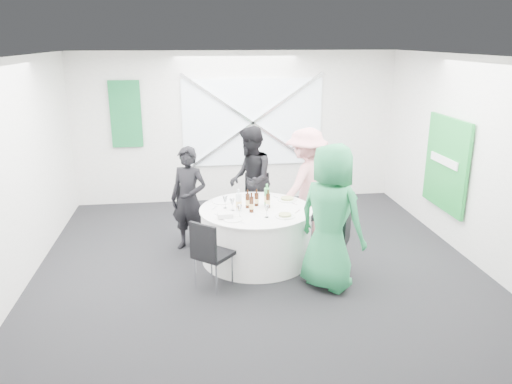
{
  "coord_description": "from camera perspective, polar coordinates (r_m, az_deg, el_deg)",
  "views": [
    {
      "loc": [
        -0.85,
        -6.25,
        3.02
      ],
      "look_at": [
        0.0,
        0.2,
        1.0
      ],
      "focal_mm": 35.0,
      "sensor_mm": 36.0,
      "label": 1
    }
  ],
  "objects": [
    {
      "name": "floor",
      "position": [
        6.99,
        0.22,
        -8.34
      ],
      "size": [
        6.0,
        6.0,
        0.0
      ],
      "primitive_type": "plane",
      "color": "black",
      "rests_on": "ground"
    },
    {
      "name": "ceiling",
      "position": [
        6.31,
        0.25,
        15.26
      ],
      "size": [
        6.0,
        6.0,
        0.0
      ],
      "primitive_type": "plane",
      "rotation": [
        3.14,
        0.0,
        0.0
      ],
      "color": "silver",
      "rests_on": "wall_back"
    },
    {
      "name": "wall_back",
      "position": [
        9.42,
        -2.24,
        7.35
      ],
      "size": [
        6.0,
        0.0,
        6.0
      ],
      "primitive_type": "plane",
      "rotation": [
        1.57,
        0.0,
        0.0
      ],
      "color": "silver",
      "rests_on": "floor"
    },
    {
      "name": "wall_front",
      "position": [
        3.73,
        6.52,
        -8.63
      ],
      "size": [
        6.0,
        0.0,
        6.0
      ],
      "primitive_type": "plane",
      "rotation": [
        -1.57,
        0.0,
        0.0
      ],
      "color": "silver",
      "rests_on": "floor"
    },
    {
      "name": "wall_left",
      "position": [
        6.8,
        -25.7,
        1.74
      ],
      "size": [
        0.0,
        6.0,
        6.0
      ],
      "primitive_type": "plane",
      "rotation": [
        1.57,
        0.0,
        1.57
      ],
      "color": "silver",
      "rests_on": "floor"
    },
    {
      "name": "wall_right",
      "position": [
        7.51,
        23.58,
        3.35
      ],
      "size": [
        0.0,
        6.0,
        6.0
      ],
      "primitive_type": "plane",
      "rotation": [
        1.57,
        0.0,
        -1.57
      ],
      "color": "silver",
      "rests_on": "floor"
    },
    {
      "name": "window_panel",
      "position": [
        9.4,
        -0.39,
        7.95
      ],
      "size": [
        2.6,
        0.03,
        1.6
      ],
      "primitive_type": "cube",
      "color": "silver",
      "rests_on": "wall_back"
    },
    {
      "name": "window_brace_a",
      "position": [
        9.36,
        -0.36,
        7.91
      ],
      "size": [
        2.63,
        0.05,
        1.84
      ],
      "primitive_type": "cube",
      "rotation": [
        0.0,
        0.97,
        0.0
      ],
      "color": "silver",
      "rests_on": "window_panel"
    },
    {
      "name": "window_brace_b",
      "position": [
        9.36,
        -0.36,
        7.91
      ],
      "size": [
        2.63,
        0.05,
        1.84
      ],
      "primitive_type": "cube",
      "rotation": [
        0.0,
        -0.97,
        0.0
      ],
      "color": "silver",
      "rests_on": "window_panel"
    },
    {
      "name": "green_banner",
      "position": [
        9.36,
        -14.66,
        8.6
      ],
      "size": [
        0.55,
        0.04,
        1.2
      ],
      "primitive_type": "cube",
      "color": "#146638",
      "rests_on": "wall_back"
    },
    {
      "name": "green_sign",
      "position": [
        8.03,
        20.91,
        3.02
      ],
      "size": [
        0.05,
        1.2,
        1.4
      ],
      "primitive_type": "cube",
      "color": "#198B32",
      "rests_on": "wall_right"
    },
    {
      "name": "banquet_table",
      "position": [
        7.02,
        0.0,
        -4.84
      ],
      "size": [
        1.56,
        1.56,
        0.76
      ],
      "color": "white",
      "rests_on": "floor"
    },
    {
      "name": "chair_back",
      "position": [
        8.13,
        0.11,
        -0.57
      ],
      "size": [
        0.47,
        0.48,
        0.91
      ],
      "rotation": [
        0.0,
        0.0,
        -0.14
      ],
      "color": "black",
      "rests_on": "floor"
    },
    {
      "name": "chair_back_left",
      "position": [
        7.57,
        -7.22,
        -1.89
      ],
      "size": [
        0.6,
        0.6,
        0.94
      ],
      "rotation": [
        0.0,
        0.0,
        0.88
      ],
      "color": "black",
      "rests_on": "floor"
    },
    {
      "name": "chair_back_right",
      "position": [
        7.69,
        6.89,
        -1.64
      ],
      "size": [
        0.58,
        0.58,
        0.93
      ],
      "rotation": [
        0.0,
        0.0,
        -1.04
      ],
      "color": "black",
      "rests_on": "floor"
    },
    {
      "name": "chair_front_right",
      "position": [
        6.68,
        9.33,
        -5.03
      ],
      "size": [
        0.54,
        0.54,
        0.88
      ],
      "rotation": [
        0.0,
        0.0,
        4.22
      ],
      "color": "black",
      "rests_on": "floor"
    },
    {
      "name": "chair_front_left",
      "position": [
        6.17,
        -5.37,
        -6.64
      ],
      "size": [
        0.58,
        0.58,
        0.9
      ],
      "rotation": [
        0.0,
        0.0,
        2.43
      ],
      "color": "black",
      "rests_on": "floor"
    },
    {
      "name": "person_man_back_left",
      "position": [
        7.3,
        -7.68,
        -0.83
      ],
      "size": [
        0.67,
        0.59,
        1.55
      ],
      "primitive_type": "imported",
      "rotation": [
        0.0,
        0.0,
        -0.5
      ],
      "color": "black",
      "rests_on": "floor"
    },
    {
      "name": "person_man_back",
      "position": [
        7.91,
        -0.65,
        1.38
      ],
      "size": [
        0.5,
        0.85,
        1.71
      ],
      "primitive_type": "imported",
      "rotation": [
        0.0,
        0.0,
        -1.62
      ],
      "color": "black",
      "rests_on": "floor"
    },
    {
      "name": "person_woman_pink",
      "position": [
        7.71,
        5.71,
        0.95
      ],
      "size": [
        1.18,
        1.12,
        1.73
      ],
      "primitive_type": "imported",
      "rotation": [
        0.0,
        0.0,
        -2.43
      ],
      "color": "pink",
      "rests_on": "floor"
    },
    {
      "name": "person_woman_green",
      "position": [
        6.15,
        8.52,
        -2.9
      ],
      "size": [
        1.03,
        1.06,
        1.84
      ],
      "primitive_type": "imported",
      "rotation": [
        0.0,
        0.0,
        2.3
      ],
      "color": "#23824B",
      "rests_on": "floor"
    },
    {
      "name": "plate_back",
      "position": [
        7.41,
        -0.59,
        -0.43
      ],
      "size": [
        0.25,
        0.25,
        0.01
      ],
      "color": "white",
      "rests_on": "banquet_table"
    },
    {
      "name": "plate_back_left",
      "position": [
        7.17,
        -3.88,
        -1.08
      ],
      "size": [
        0.29,
        0.29,
        0.01
      ],
      "color": "white",
      "rests_on": "banquet_table"
    },
    {
      "name": "plate_back_right",
      "position": [
        7.25,
        3.59,
        -0.81
      ],
      "size": [
        0.28,
        0.28,
        0.04
      ],
      "color": "white",
      "rests_on": "banquet_table"
    },
    {
      "name": "plate_front_right",
      "position": [
        6.58,
        3.32,
        -2.71
      ],
      "size": [
        0.26,
        0.26,
        0.04
      ],
      "color": "white",
      "rests_on": "banquet_table"
    },
    {
      "name": "plate_front_left",
      "position": [
        6.47,
        -2.65,
        -3.14
      ],
      "size": [
        0.24,
        0.24,
        0.01
      ],
      "color": "white",
      "rests_on": "banquet_table"
    },
    {
      "name": "napkin",
      "position": [
        6.53,
        -3.54,
        -2.63
      ],
      "size": [
        0.21,
        0.14,
        0.06
      ],
      "primitive_type": "cube",
      "rotation": [
        0.0,
        0.0,
        0.05
      ],
      "color": "white",
      "rests_on": "plate_front_left"
    },
    {
      "name": "beer_bottle_a",
      "position": [
        6.88,
        -0.96,
        -1.03
      ],
      "size": [
        0.06,
        0.06,
        0.26
      ],
      "color": "#39180A",
      "rests_on": "banquet_table"
    },
    {
      "name": "beer_bottle_b",
      "position": [
        6.97,
        0.06,
        -0.87
      ],
      "size": [
        0.06,
        0.06,
        0.24
      ],
      "color": "#39180A",
      "rests_on": "banquet_table"
    },
    {
      "name": "beer_bottle_c",
      "position": [
        6.89,
        1.38,
        -1.02
      ],
      "size": [
        0.06,
        0.06,
        0.26
      ],
      "color": "#39180A",
      "rests_on": "banquet_table"
    },
    {
      "name": "beer_bottle_d",
      "position": [
        6.71,
        -0.52,
        -1.46
      ],
      "size": [
        0.06,
        0.06,
        0.28
      ],
      "color": "#39180A",
      "rests_on": "banquet_table"
    },
    {
      "name": "green_water_bottle",
      "position": [
        6.97,
        1.25,
        -0.58
      ],
      "size": [
        0.08,
        0.08,
        0.32
      ],
      "color": "#43B055",
      "rests_on": "banquet_table"
    },
    {
      "name": "clear_water_bottle",
      "position": [
        6.77,
        -1.99,
        -1.18
      ],
      "size": [
        0.08,
        0.08,
        0.31
      ],
      "color": "white",
      "rests_on": "banquet_table"
    },
    {
      "name": "wine_glass_a",
      "position": [
        6.51,
        1.24,
        -1.88
      ],
      "size": [
        0.07,
        0.07,
        0.17
      ],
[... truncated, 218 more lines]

